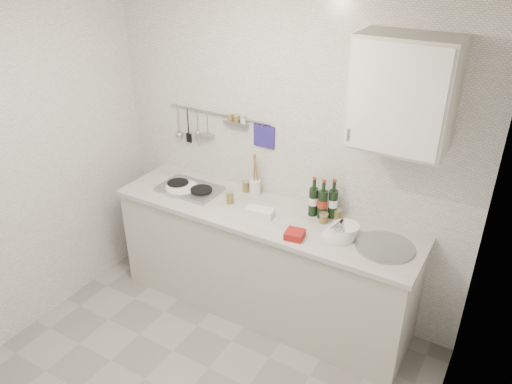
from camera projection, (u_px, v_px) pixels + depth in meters
ceiling at (143, 12)px, 2.23m from camera, size 3.00×3.00×0.00m
back_wall at (283, 159)px, 3.87m from camera, size 3.00×0.02×2.50m
wall_right at (439, 346)px, 2.13m from camera, size 0.02×2.80×2.50m
counter at (264, 264)px, 4.03m from camera, size 2.44×0.64×0.96m
wall_rail at (216, 125)px, 4.04m from camera, size 0.98×0.09×0.34m
wall_cabinet at (403, 94)px, 3.01m from camera, size 0.60×0.38×0.70m
plate_stack_hob at (181, 189)px, 4.10m from camera, size 0.28×0.28×0.04m
plate_stack_sink at (342, 231)px, 3.47m from camera, size 0.25×0.24×0.10m
wine_bottles at (323, 198)px, 3.67m from camera, size 0.21×0.12×0.31m
butter_dish at (260, 212)px, 3.74m from camera, size 0.22×0.13×0.06m
strawberry_punnet at (295, 235)px, 3.47m from camera, size 0.14×0.14×0.05m
utensil_crock at (255, 186)px, 4.00m from camera, size 0.09×0.09×0.37m
jar_a at (246, 186)px, 4.08m from camera, size 0.06×0.06×0.09m
jar_b at (337, 213)px, 3.71m from camera, size 0.07×0.07×0.07m
jar_c at (324, 218)px, 3.65m from camera, size 0.07×0.07×0.08m
jar_d at (230, 197)px, 3.90m from camera, size 0.06×0.06×0.11m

